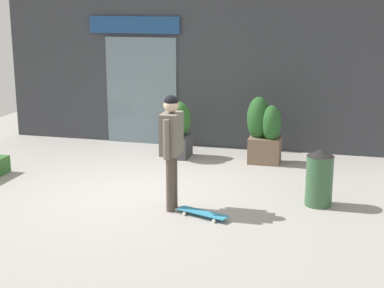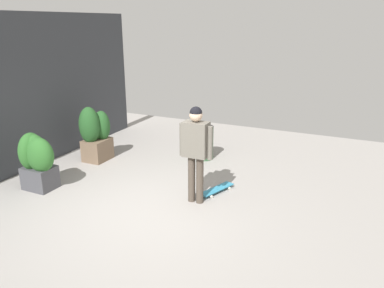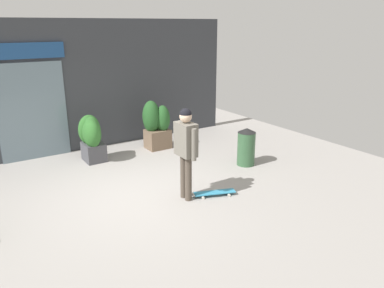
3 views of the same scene
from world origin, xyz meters
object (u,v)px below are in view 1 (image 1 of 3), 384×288
trash_bin (319,177)px  planter_box_right (265,129)px  skateboard (203,213)px  skateboarder (171,140)px  planter_box_left (177,126)px

trash_bin → planter_box_right: bearing=116.9°
skateboard → trash_bin: 1.93m
skateboarder → planter_box_right: skateboarder is taller
planter_box_left → planter_box_right: planter_box_right is taller
planter_box_right → trash_bin: size_ratio=1.45×
planter_box_right → trash_bin: (1.15, -2.27, -0.22)m
skateboard → trash_bin: size_ratio=0.92×
skateboarder → trash_bin: size_ratio=1.96×
planter_box_left → trash_bin: size_ratio=1.26×
skateboarder → planter_box_left: (-0.78, 3.00, -0.45)m
skateboard → planter_box_right: (0.48, 3.23, 0.61)m
skateboard → trash_bin: trash_bin is taller
skateboard → planter_box_left: (-1.31, 3.20, 0.58)m
planter_box_left → trash_bin: (2.94, -2.25, -0.19)m
skateboarder → planter_box_right: (1.01, 3.02, -0.42)m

